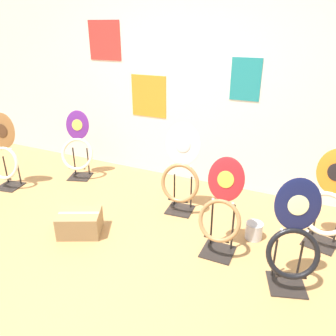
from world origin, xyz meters
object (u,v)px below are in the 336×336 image
toilet_seat_display_purple_note (78,150)px  storage_box (80,223)px  toilet_seat_display_white_plain (181,174)px  paint_can (254,230)px  toilet_seat_display_woodgrain (4,154)px  toilet_seat_display_orange_sun (328,205)px  toilet_seat_display_navy_moon (294,240)px  toilet_seat_display_crimson_swirl (221,210)px

toilet_seat_display_purple_note → storage_box: (0.85, -1.04, -0.28)m
toilet_seat_display_white_plain → paint_can: (0.85, -0.18, -0.35)m
toilet_seat_display_white_plain → storage_box: size_ratio=1.99×
toilet_seat_display_purple_note → toilet_seat_display_woodgrain: size_ratio=0.94×
toilet_seat_display_orange_sun → toilet_seat_display_woodgrain: size_ratio=0.98×
toilet_seat_display_orange_sun → storage_box: size_ratio=1.86×
storage_box → toilet_seat_display_orange_sun: bearing=21.0°
toilet_seat_display_orange_sun → toilet_seat_display_navy_moon: size_ratio=1.03×
toilet_seat_display_crimson_swirl → storage_box: size_ratio=1.78×
toilet_seat_display_purple_note → toilet_seat_display_navy_moon: toilet_seat_display_navy_moon is taller
paint_can → storage_box: storage_box is taller
storage_box → toilet_seat_display_navy_moon: bearing=3.9°
toilet_seat_display_orange_sun → toilet_seat_display_purple_note: (-3.01, 0.22, -0.02)m
toilet_seat_display_woodgrain → toilet_seat_display_crimson_swirl: bearing=-2.6°
toilet_seat_display_orange_sun → toilet_seat_display_crimson_swirl: toilet_seat_display_orange_sun is taller
toilet_seat_display_orange_sun → storage_box: (-2.16, -0.83, -0.30)m
toilet_seat_display_crimson_swirl → storage_box: 1.40m
toilet_seat_display_orange_sun → toilet_seat_display_crimson_swirl: (-0.83, -0.52, 0.02)m
toilet_seat_display_purple_note → toilet_seat_display_woodgrain: bearing=-135.5°
paint_can → storage_box: size_ratio=0.34×
toilet_seat_display_purple_note → toilet_seat_display_woodgrain: toilet_seat_display_woodgrain is taller
toilet_seat_display_woodgrain → toilet_seat_display_crimson_swirl: size_ratio=1.07×
toilet_seat_display_purple_note → toilet_seat_display_woodgrain: (-0.62, -0.61, 0.05)m
toilet_seat_display_crimson_swirl → toilet_seat_display_white_plain: bearing=139.6°
toilet_seat_display_woodgrain → toilet_seat_display_crimson_swirl: (2.80, -0.12, -0.01)m
paint_can → toilet_seat_display_white_plain: bearing=168.2°
toilet_seat_display_white_plain → toilet_seat_display_orange_sun: size_ratio=1.07×
paint_can → toilet_seat_display_orange_sun: bearing=17.7°
toilet_seat_display_white_plain → paint_can: bearing=-11.8°
toilet_seat_display_purple_note → storage_box: toilet_seat_display_purple_note is taller
toilet_seat_display_woodgrain → paint_can: size_ratio=5.54×
toilet_seat_display_woodgrain → paint_can: (3.05, 0.21, -0.35)m
toilet_seat_display_orange_sun → toilet_seat_display_purple_note: size_ratio=1.04×
toilet_seat_display_navy_moon → storage_box: bearing=-176.1°
toilet_seat_display_orange_sun → toilet_seat_display_navy_moon: 0.73m
toilet_seat_display_navy_moon → paint_can: size_ratio=5.28×
paint_can → toilet_seat_display_navy_moon: bearing=-54.3°
toilet_seat_display_crimson_swirl → toilet_seat_display_navy_moon: 0.64m
toilet_seat_display_woodgrain → toilet_seat_display_navy_moon: toilet_seat_display_woodgrain is taller
toilet_seat_display_white_plain → toilet_seat_display_purple_note: bearing=171.8°
toilet_seat_display_orange_sun → paint_can: size_ratio=5.44×
toilet_seat_display_navy_moon → paint_can: bearing=125.7°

